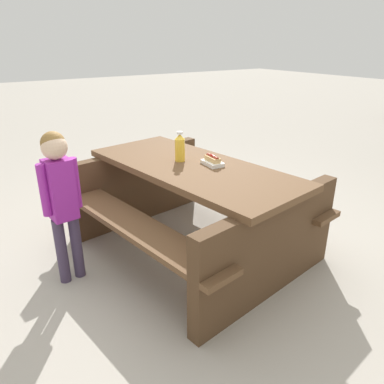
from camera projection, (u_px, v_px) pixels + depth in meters
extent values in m
plane|color=#ADA599|center=(192.00, 249.00, 3.13)|extent=(30.00, 30.00, 0.00)
cube|color=brown|center=(192.00, 168.00, 2.85)|extent=(1.89, 1.01, 0.05)
cube|color=brown|center=(238.00, 186.00, 3.31)|extent=(1.82, 0.54, 0.04)
cube|color=brown|center=(134.00, 225.00, 2.62)|extent=(1.82, 0.54, 0.04)
cube|color=#4D3520|center=(270.00, 249.00, 2.46)|extent=(0.30, 1.40, 0.70)
cube|color=#4D3520|center=(137.00, 186.00, 3.53)|extent=(0.30, 1.40, 0.70)
cylinder|color=yellow|center=(180.00, 150.00, 2.91)|extent=(0.08, 0.08, 0.18)
cone|color=yellow|center=(180.00, 136.00, 2.87)|extent=(0.07, 0.07, 0.04)
cylinder|color=silver|center=(180.00, 133.00, 2.86)|extent=(0.04, 0.04, 0.02)
cube|color=white|center=(212.00, 163.00, 2.84)|extent=(0.19, 0.12, 0.03)
cube|color=#D8B272|center=(212.00, 159.00, 2.83)|extent=(0.15, 0.07, 0.04)
cylinder|color=maroon|center=(213.00, 157.00, 2.82)|extent=(0.14, 0.04, 0.03)
ellipsoid|color=maroon|center=(213.00, 155.00, 2.82)|extent=(0.07, 0.03, 0.01)
cylinder|color=#3F334C|center=(77.00, 246.00, 2.69)|extent=(0.08, 0.08, 0.50)
cylinder|color=#3F334C|center=(62.00, 251.00, 2.63)|extent=(0.08, 0.08, 0.50)
cube|color=purple|center=(60.00, 189.00, 2.49)|extent=(0.17, 0.18, 0.42)
cylinder|color=purple|center=(75.00, 183.00, 2.54)|extent=(0.06, 0.06, 0.36)
cylinder|color=purple|center=(44.00, 190.00, 2.41)|extent=(0.06, 0.06, 0.36)
sphere|color=beige|center=(54.00, 147.00, 2.37)|extent=(0.17, 0.17, 0.17)
sphere|color=olive|center=(53.00, 143.00, 2.37)|extent=(0.16, 0.16, 0.16)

